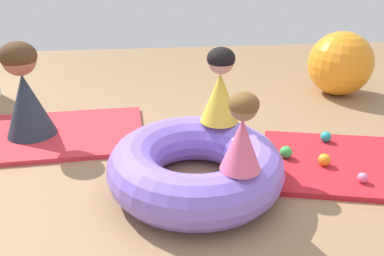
{
  "coord_description": "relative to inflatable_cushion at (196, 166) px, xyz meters",
  "views": [
    {
      "loc": [
        -0.3,
        -2.33,
        1.46
      ],
      "look_at": [
        -0.02,
        0.06,
        0.35
      ],
      "focal_mm": 36.23,
      "sensor_mm": 36.0,
      "label": 1
    }
  ],
  "objects": [
    {
      "name": "child_in_yellow",
      "position": [
        0.21,
        0.34,
        0.43
      ],
      "size": [
        0.34,
        0.34,
        0.54
      ],
      "rotation": [
        0.0,
        0.0,
        2.86
      ],
      "color": "yellow",
      "rests_on": "inflatable_cushion"
    },
    {
      "name": "play_ball_pink",
      "position": [
        1.11,
        -0.13,
        -0.09
      ],
      "size": [
        0.07,
        0.07,
        0.07
      ],
      "primitive_type": "sphere",
      "color": "pink",
      "rests_on": "gym_mat_far_right"
    },
    {
      "name": "play_ball_orange",
      "position": [
        0.95,
        0.11,
        -0.08
      ],
      "size": [
        0.09,
        0.09,
        0.09
      ],
      "primitive_type": "sphere",
      "color": "orange",
      "rests_on": "gym_mat_far_right"
    },
    {
      "name": "play_ball_teal",
      "position": [
        1.13,
        0.48,
        -0.08
      ],
      "size": [
        0.09,
        0.09,
        0.09
      ],
      "primitive_type": "sphere",
      "color": "teal",
      "rests_on": "gym_mat_far_right"
    },
    {
      "name": "play_ball_green",
      "position": [
        0.71,
        0.26,
        -0.08
      ],
      "size": [
        0.09,
        0.09,
        0.09
      ],
      "primitive_type": "sphere",
      "color": "green",
      "rests_on": "gym_mat_far_right"
    },
    {
      "name": "child_in_pink",
      "position": [
        0.21,
        -0.34,
        0.39
      ],
      "size": [
        0.33,
        0.33,
        0.46
      ],
      "rotation": [
        0.0,
        0.0,
        2.27
      ],
      "color": "#E5608E",
      "rests_on": "inflatable_cushion"
    },
    {
      "name": "ground_plane",
      "position": [
        0.02,
        0.14,
        -0.17
      ],
      "size": [
        8.0,
        8.0,
        0.0
      ],
      "primitive_type": "plane",
      "color": "#93704C"
    },
    {
      "name": "exercise_ball_large",
      "position": [
        1.79,
        1.68,
        0.18
      ],
      "size": [
        0.69,
        0.69,
        0.69
      ],
      "primitive_type": "sphere",
      "color": "orange",
      "rests_on": "ground"
    },
    {
      "name": "inflatable_cushion",
      "position": [
        0.0,
        0.0,
        0.0
      ],
      "size": [
        1.16,
        1.16,
        0.33
      ],
      "primitive_type": "torus",
      "color": "#8466E0",
      "rests_on": "ground"
    },
    {
      "name": "gym_mat_far_right",
      "position": [
        1.27,
        0.12,
        -0.15
      ],
      "size": [
        1.58,
        1.24,
        0.04
      ],
      "primitive_type": "cube",
      "rotation": [
        0.0,
        0.0,
        -0.24
      ],
      "color": "red",
      "rests_on": "ground"
    },
    {
      "name": "adult_seated",
      "position": [
        -1.28,
        0.91,
        0.26
      ],
      "size": [
        0.52,
        0.52,
        0.78
      ],
      "rotation": [
        0.0,
        0.0,
        5.09
      ],
      "color": "#232D3D",
      "rests_on": "gym_mat_near_right"
    },
    {
      "name": "gym_mat_near_right",
      "position": [
        -1.28,
        0.91,
        -0.15
      ],
      "size": [
        1.88,
        1.05,
        0.04
      ],
      "primitive_type": "cube",
      "rotation": [
        0.0,
        0.0,
        0.05
      ],
      "color": "red",
      "rests_on": "ground"
    }
  ]
}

